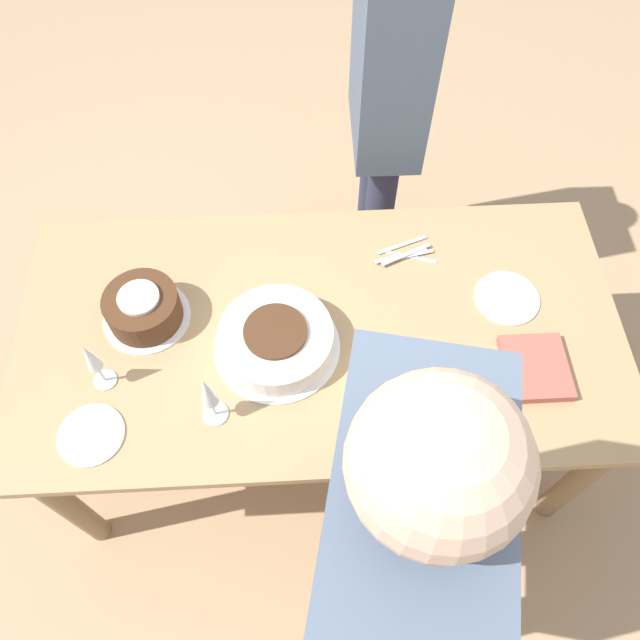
{
  "coord_description": "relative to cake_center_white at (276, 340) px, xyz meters",
  "views": [
    {
      "loc": [
        0.05,
        0.9,
        2.29
      ],
      "look_at": [
        0.0,
        0.0,
        0.79
      ],
      "focal_mm": 35.0,
      "sensor_mm": 36.0,
      "label": 1
    }
  ],
  "objects": [
    {
      "name": "napkin_stack",
      "position": [
        -0.71,
        0.11,
        -0.03
      ],
      "size": [
        0.17,
        0.2,
        0.03
      ],
      "color": "#B75B4C",
      "rests_on": "dining_table"
    },
    {
      "name": "dining_table",
      "position": [
        -0.12,
        -0.05,
        -0.14
      ],
      "size": [
        1.75,
        0.87,
        0.74
      ],
      "color": "tan",
      "rests_on": "ground_plane"
    },
    {
      "name": "wine_glass_far",
      "position": [
        0.17,
        0.19,
        0.09
      ],
      "size": [
        0.07,
        0.07,
        0.21
      ],
      "color": "silver",
      "rests_on": "dining_table"
    },
    {
      "name": "fork_pile",
      "position": [
        -0.4,
        -0.3,
        -0.04
      ],
      "size": [
        0.19,
        0.12,
        0.01
      ],
      "color": "silver",
      "rests_on": "dining_table"
    },
    {
      "name": "person_watching",
      "position": [
        -0.21,
        0.65,
        0.29
      ],
      "size": [
        0.3,
        0.44,
        1.77
      ],
      "rotation": [
        0.0,
        0.0,
        -1.79
      ],
      "color": "#4C4238",
      "rests_on": "ground_plane"
    },
    {
      "name": "dessert_plate_left",
      "position": [
        -0.68,
        -0.13,
        -0.04
      ],
      "size": [
        0.19,
        0.19,
        0.01
      ],
      "color": "white",
      "rests_on": "dining_table"
    },
    {
      "name": "wine_glass_near",
      "position": [
        0.47,
        0.08,
        0.08
      ],
      "size": [
        0.06,
        0.06,
        0.19
      ],
      "color": "silver",
      "rests_on": "dining_table"
    },
    {
      "name": "cake_center_white",
      "position": [
        0.0,
        0.0,
        0.0
      ],
      "size": [
        0.36,
        0.36,
        0.1
      ],
      "color": "white",
      "rests_on": "dining_table"
    },
    {
      "name": "cake_back_decorated",
      "position": [
        -0.32,
        0.13,
        -0.0
      ],
      "size": [
        0.25,
        0.25,
        0.08
      ],
      "color": "white",
      "rests_on": "dining_table"
    },
    {
      "name": "dessert_plate_right",
      "position": [
        0.49,
        0.24,
        -0.04
      ],
      "size": [
        0.18,
        0.18,
        0.01
      ],
      "color": "white",
      "rests_on": "dining_table"
    },
    {
      "name": "cake_front_chocolate",
      "position": [
        0.38,
        -0.12,
        0.01
      ],
      "size": [
        0.25,
        0.25,
        0.11
      ],
      "color": "white",
      "rests_on": "dining_table"
    },
    {
      "name": "ground_plane",
      "position": [
        -0.12,
        -0.05,
        -0.78
      ],
      "size": [
        12.0,
        12.0,
        0.0
      ],
      "primitive_type": "plane",
      "color": "tan"
    },
    {
      "name": "person_cutting",
      "position": [
        -0.39,
        -0.83,
        0.14
      ],
      "size": [
        0.23,
        0.4,
        1.54
      ],
      "rotation": [
        0.0,
        0.0,
        1.56
      ],
      "color": "#2D334C",
      "rests_on": "ground_plane"
    }
  ]
}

